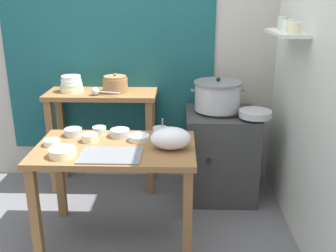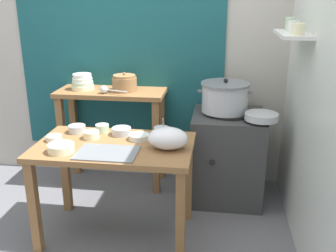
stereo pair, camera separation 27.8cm
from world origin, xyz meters
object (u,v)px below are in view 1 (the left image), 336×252
(prep_bowl_2, at_px, (52,142))
(prep_bowl_4, at_px, (120,133))
(serving_tray, at_px, (111,155))
(prep_bowl_0, at_px, (63,152))
(wide_pan, at_px, (255,114))
(prep_table, at_px, (116,161))
(back_shelf_table, at_px, (103,116))
(prep_bowl_1, at_px, (160,131))
(steamer_pot, at_px, (218,96))
(bowl_stack_enamel, at_px, (71,84))
(plastic_bag, at_px, (171,138))
(prep_bowl_6, at_px, (139,138))
(prep_bowl_7, at_px, (90,137))
(stove_block, at_px, (220,154))
(ladle, at_px, (96,91))
(prep_bowl_5, at_px, (99,130))
(prep_bowl_3, at_px, (73,132))
(clay_pot, at_px, (115,84))

(prep_bowl_2, height_order, prep_bowl_4, prep_bowl_4)
(serving_tray, xyz_separation_m, prep_bowl_0, (-0.31, -0.02, 0.03))
(wide_pan, bearing_deg, prep_bowl_4, -162.83)
(prep_table, bearing_deg, back_shelf_table, 106.71)
(prep_bowl_4, bearing_deg, prep_bowl_1, 4.46)
(steamer_pot, distance_m, bowl_stack_enamel, 1.27)
(serving_tray, height_order, prep_bowl_4, prep_bowl_4)
(bowl_stack_enamel, bearing_deg, plastic_bag, -44.04)
(prep_bowl_6, height_order, prep_bowl_7, prep_bowl_7)
(stove_block, relative_size, ladle, 3.04)
(plastic_bag, height_order, prep_bowl_6, plastic_bag)
(ladle, bearing_deg, back_shelf_table, 81.94)
(prep_bowl_0, xyz_separation_m, prep_bowl_5, (0.16, 0.42, 0.00))
(bowl_stack_enamel, bearing_deg, prep_bowl_5, -59.56)
(steamer_pot, height_order, prep_bowl_4, steamer_pot)
(bowl_stack_enamel, relative_size, ladle, 0.79)
(prep_table, relative_size, ladle, 4.29)
(prep_bowl_6, bearing_deg, steamer_pot, 44.54)
(serving_tray, distance_m, prep_bowl_6, 0.32)
(stove_block, relative_size, prep_bowl_3, 6.06)
(wide_pan, height_order, prep_bowl_6, wide_pan)
(wide_pan, bearing_deg, prep_bowl_6, -155.76)
(steamer_pot, height_order, ladle, steamer_pot)
(back_shelf_table, height_order, ladle, ladle)
(ladle, bearing_deg, prep_table, -69.49)
(serving_tray, height_order, prep_bowl_1, prep_bowl_1)
(steamer_pot, relative_size, clay_pot, 2.10)
(clay_pot, distance_m, prep_bowl_0, 1.05)
(clay_pot, distance_m, prep_bowl_3, 0.69)
(prep_bowl_3, xyz_separation_m, prep_bowl_7, (0.15, -0.11, -0.00))
(stove_block, distance_m, prep_bowl_5, 1.12)
(clay_pot, height_order, ladle, clay_pot)
(prep_bowl_2, relative_size, prep_bowl_7, 0.96)
(stove_block, bearing_deg, prep_bowl_4, -148.06)
(prep_bowl_5, distance_m, prep_bowl_6, 0.33)
(wide_pan, relative_size, prep_bowl_4, 1.85)
(steamer_pot, relative_size, wide_pan, 1.72)
(prep_table, bearing_deg, serving_tray, -90.50)
(prep_table, bearing_deg, prep_bowl_5, 123.76)
(bowl_stack_enamel, height_order, prep_bowl_4, bowl_stack_enamel)
(prep_bowl_4, distance_m, prep_bowl_5, 0.16)
(prep_table, relative_size, wide_pan, 4.18)
(back_shelf_table, xyz_separation_m, prep_bowl_1, (0.55, -0.60, 0.08))
(bowl_stack_enamel, distance_m, prep_bowl_4, 0.84)
(plastic_bag, xyz_separation_m, prep_bowl_3, (-0.73, 0.23, -0.05))
(back_shelf_table, height_order, prep_bowl_7, back_shelf_table)
(prep_bowl_6, xyz_separation_m, prep_bowl_7, (-0.35, -0.03, 0.01))
(prep_bowl_0, bearing_deg, clay_pot, 79.22)
(prep_table, distance_m, prep_bowl_4, 0.24)
(ladle, distance_m, prep_bowl_2, 0.75)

